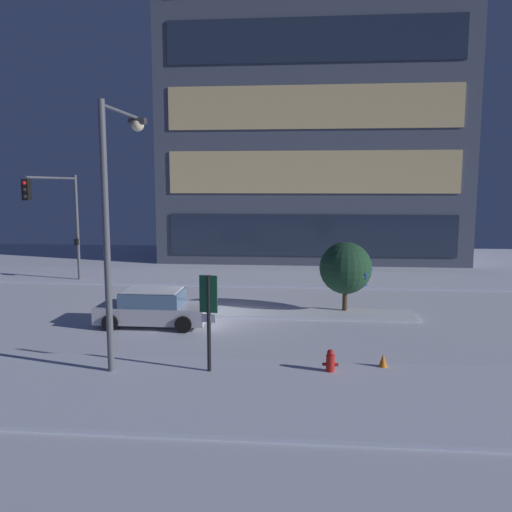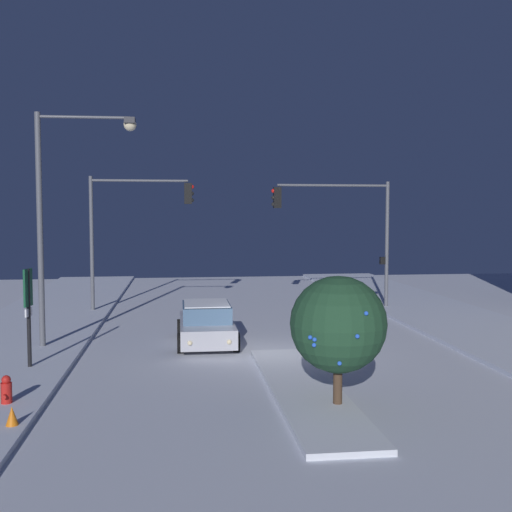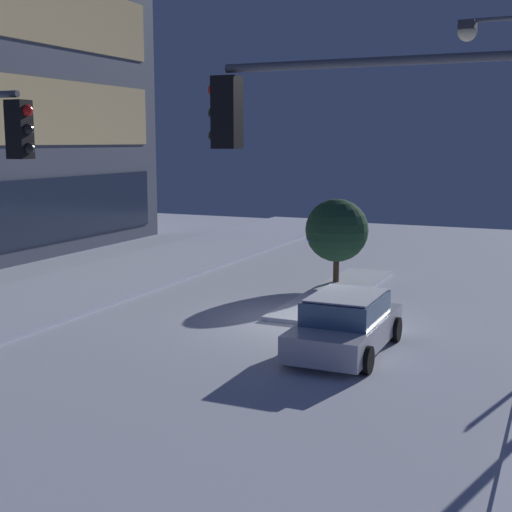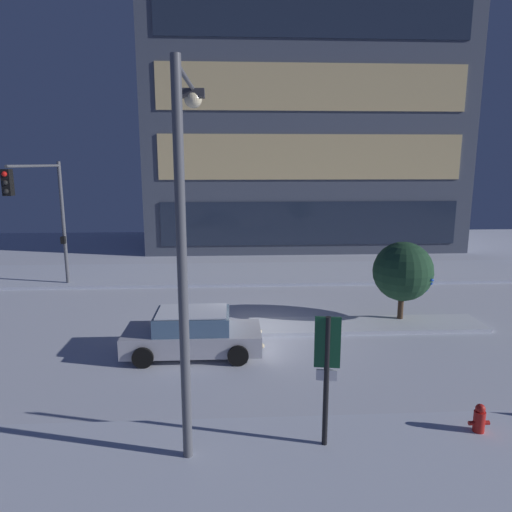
# 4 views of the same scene
# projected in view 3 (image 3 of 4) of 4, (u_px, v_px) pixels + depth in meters

# --- Properties ---
(ground) EXTENTS (52.00, 52.00, 0.00)m
(ground) POSITION_uv_depth(u_px,v_px,m) (299.00, 323.00, 20.83)
(ground) COLOR silver
(curb_strip_far) EXTENTS (52.00, 5.20, 0.14)m
(curb_strip_far) POSITION_uv_depth(u_px,v_px,m) (57.00, 294.00, 24.41)
(curb_strip_far) COLOR silver
(curb_strip_far) RESTS_ON ground
(median_strip) EXTENTS (9.00, 1.80, 0.14)m
(median_strip) POSITION_uv_depth(u_px,v_px,m) (336.00, 292.00, 24.69)
(median_strip) COLOR silver
(median_strip) RESTS_ON ground
(car_near) EXTENTS (4.54, 2.11, 1.49)m
(car_near) POSITION_uv_depth(u_px,v_px,m) (346.00, 325.00, 17.85)
(car_near) COLOR #B7B7C1
(car_near) RESTS_ON ground
(traffic_light_corner_near_left) EXTENTS (0.32, 4.93, 6.48)m
(traffic_light_corner_near_left) POSITION_uv_depth(u_px,v_px,m) (414.00, 200.00, 9.02)
(traffic_light_corner_near_left) COLOR #565960
(traffic_light_corner_near_left) RESTS_ON ground
(decorated_tree_median) EXTENTS (2.37, 2.32, 3.22)m
(decorated_tree_median) POSITION_uv_depth(u_px,v_px,m) (337.00, 230.00, 25.93)
(decorated_tree_median) COLOR #473323
(decorated_tree_median) RESTS_ON ground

